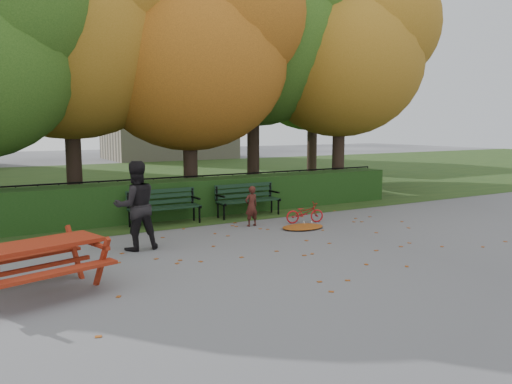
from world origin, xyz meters
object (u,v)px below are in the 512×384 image
tree_d (266,24)px  tree_b (82,19)px  bench_left (164,204)px  picnic_table (38,254)px  adult (136,206)px  tree_e (352,51)px  tree_g (323,59)px  tree_c (202,46)px  bicycle (305,213)px  child (251,206)px  bench_right (247,197)px

tree_d → tree_b: bearing=-175.6°
tree_b → bench_left: tree_b is taller
picnic_table → adult: adult is taller
tree_b → tree_e: bearing=-6.2°
tree_e → tree_g: (1.81, 3.99, 0.29)m
tree_g → tree_d: bearing=-150.4°
tree_b → tree_g: (10.78, 3.02, -0.03)m
tree_g → bench_left: size_ratio=4.75×
tree_d → tree_g: size_ratio=1.12×
tree_c → tree_d: tree_d is taller
picnic_table → bench_left: bearing=34.6°
bench_left → bicycle: size_ratio=1.81×
bicycle → tree_d: bearing=-6.2°
picnic_table → child: 5.87m
tree_g → bench_right: (-7.23, -6.06, -4.85)m
bench_right → bicycle: bearing=-64.5°
picnic_table → adult: size_ratio=1.18×
adult → picnic_table: bearing=41.9°
picnic_table → bicycle: size_ratio=2.12×
tree_d → bench_left: bearing=-145.7°
tree_e → child: 8.28m
tree_b → bicycle: (4.32, -4.67, -5.14)m
tree_b → adult: bearing=-92.4°
tree_e → bench_right: (-5.42, -2.07, -4.56)m
bench_left → adult: 2.60m
tree_g → tree_c: bearing=-153.1°
tree_e → bench_left: (-7.82, -2.07, -4.56)m
tree_c → bicycle: 6.09m
tree_b → bench_right: size_ratio=4.88×
tree_g → child: size_ratio=8.57×
tree_d → bench_right: bearing=-128.2°
bench_right → tree_d: bearing=51.8°
tree_e → tree_g: bearing=65.6°
tree_g → picnic_table: tree_g is taller
tree_g → bench_right: bearing=-140.0°
tree_g → bicycle: size_ratio=8.62×
tree_d → child: tree_d is taller
tree_d → bench_left: 8.31m
picnic_table → tree_d: bearing=26.1°
bicycle → picnic_table: bearing=125.1°
tree_g → tree_e: bearing=-114.4°
bench_left → adult: adult is taller
adult → tree_d: bearing=-139.2°
tree_b → bench_left: size_ratio=4.88×
tree_d → adult: tree_d is taller
tree_e → bench_right: tree_e is taller
bench_left → picnic_table: bench_left is taller
bench_left → bicycle: (3.18, -1.63, -0.26)m
tree_c → tree_e: bearing=-1.9°
tree_c → tree_d: (3.04, 1.27, 1.16)m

